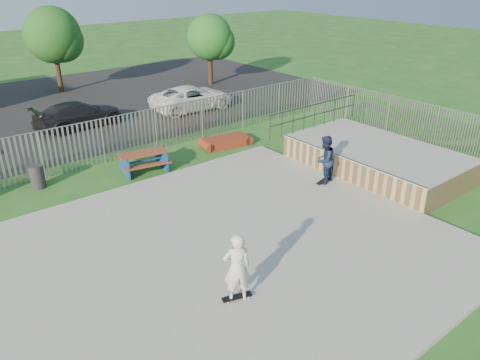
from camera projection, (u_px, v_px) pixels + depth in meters
ground at (203, 263)px, 13.69m from camera, size 120.00×120.00×0.00m
concrete_slab at (203, 261)px, 13.66m from camera, size 15.00×12.00×0.15m
quarter_pipe at (375, 158)px, 19.59m from camera, size 5.50×7.05×2.19m
fence at (153, 174)px, 17.08m from camera, size 26.04×16.02×2.00m
picnic_table at (143, 161)px, 19.66m from camera, size 2.21×1.94×0.82m
funbox at (226, 142)px, 22.47m from camera, size 2.23×1.37×0.42m
trash_bin_grey at (37, 176)px, 18.16m from camera, size 0.56×0.56×0.93m
parking_lot at (17, 115)px, 27.14m from camera, size 40.00×18.00×0.02m
car_dark at (79, 115)px, 24.84m from camera, size 4.82×2.24×1.36m
car_white at (192, 98)px, 27.88m from camera, size 5.14×2.52×1.41m
tree_mid at (53, 35)px, 30.41m from camera, size 3.63×3.63×5.60m
tree_right at (209, 37)px, 32.73m from camera, size 3.19×3.19×4.92m
skateboard_a at (323, 182)px, 18.38m from camera, size 0.82×0.39×0.08m
skateboard_b at (237, 298)px, 11.98m from camera, size 0.82×0.43×0.08m
skater_navy at (325, 160)px, 18.00m from camera, size 1.09×0.94×1.92m
skater_white at (237, 268)px, 11.59m from camera, size 0.83×0.73×1.92m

